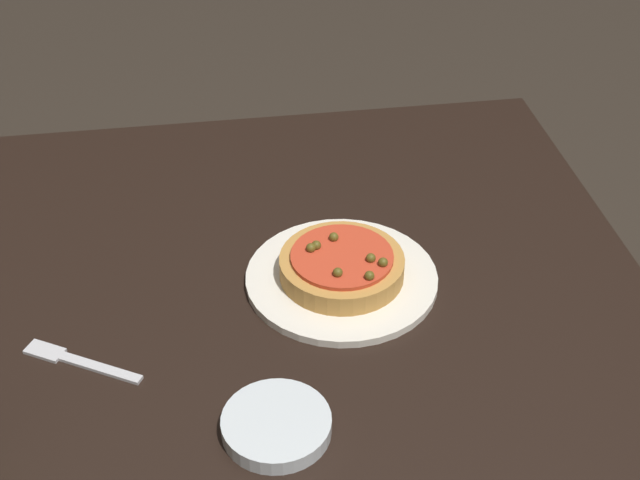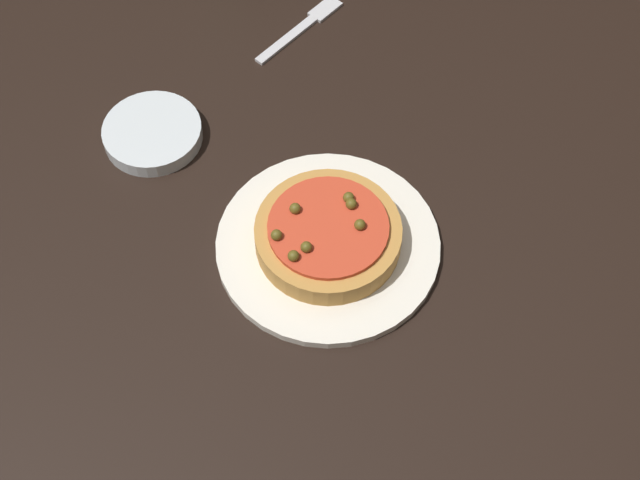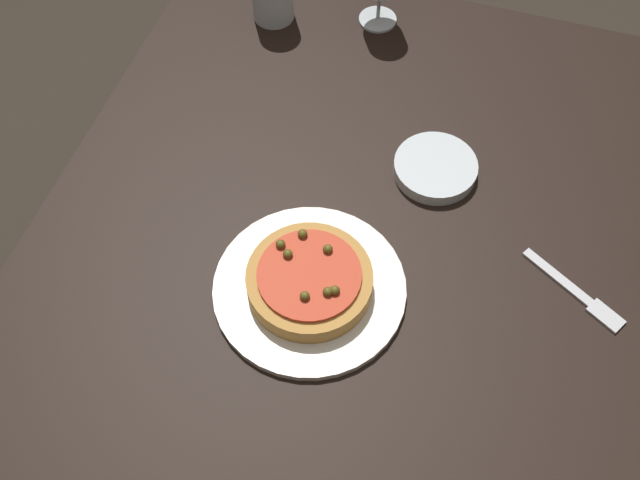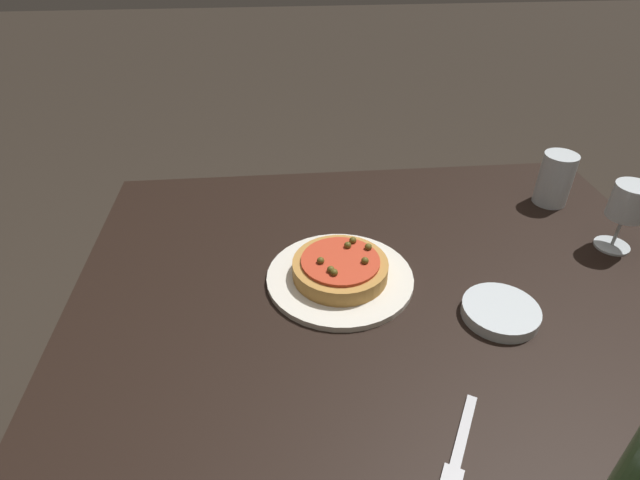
# 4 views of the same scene
# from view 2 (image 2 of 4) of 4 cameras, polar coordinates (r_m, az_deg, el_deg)

# --- Properties ---
(ground_plane) EXTENTS (14.00, 14.00, 0.00)m
(ground_plane) POSITION_cam_2_polar(r_m,az_deg,el_deg) (1.80, -2.16, -10.74)
(ground_plane) COLOR #2D261E
(dining_table) EXTENTS (1.18, 1.02, 0.73)m
(dining_table) POSITION_cam_2_polar(r_m,az_deg,el_deg) (1.23, -3.11, 0.55)
(dining_table) COLOR black
(dining_table) RESTS_ON ground_plane
(dinner_plate) EXTENTS (0.28, 0.28, 0.01)m
(dinner_plate) POSITION_cam_2_polar(r_m,az_deg,el_deg) (1.11, 0.51, -0.31)
(dinner_plate) COLOR white
(dinner_plate) RESTS_ON dining_table
(pizza) EXTENTS (0.18, 0.18, 0.05)m
(pizza) POSITION_cam_2_polar(r_m,az_deg,el_deg) (1.09, 0.51, 0.37)
(pizza) COLOR #BC843D
(pizza) RESTS_ON dinner_plate
(side_bowl) EXTENTS (0.13, 0.13, 0.02)m
(side_bowl) POSITION_cam_2_polar(r_m,az_deg,el_deg) (1.23, -10.67, 6.73)
(side_bowl) COLOR silver
(side_bowl) RESTS_ON dining_table
(fork) EXTENTS (0.10, 0.16, 0.00)m
(fork) POSITION_cam_2_polar(r_m,az_deg,el_deg) (1.35, -1.03, 13.53)
(fork) COLOR silver
(fork) RESTS_ON dining_table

